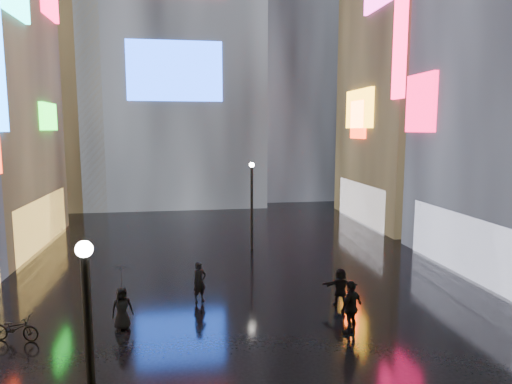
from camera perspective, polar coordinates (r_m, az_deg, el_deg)
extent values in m
plane|color=black|center=(24.36, -2.98, -9.15)|extent=(140.00, 140.00, 0.00)
cube|color=#FFC659|center=(30.96, -25.19, -3.36)|extent=(0.20, 10.00, 3.00)
cube|color=#16CE20|center=(32.14, -24.53, 8.57)|extent=(0.25, 3.00, 1.71)
cube|color=#16D9C9|center=(27.90, -28.25, 20.40)|extent=(0.25, 4.84, 1.37)
cube|color=#E50B3D|center=(34.92, -24.39, 20.75)|extent=(0.25, 3.32, 1.94)
cube|color=white|center=(24.92, 24.25, -5.88)|extent=(0.20, 9.00, 3.00)
cube|color=#E50B3D|center=(27.72, 19.92, 10.41)|extent=(0.25, 2.99, 3.26)
cube|color=#E50B3D|center=(31.01, 17.69, 20.32)|extent=(0.25, 1.40, 10.00)
cube|color=black|center=(38.56, 20.70, 17.64)|extent=(10.00, 12.00, 28.00)
cube|color=white|center=(36.26, 12.99, -1.27)|extent=(0.20, 9.00, 3.00)
cube|color=orange|center=(36.06, 12.77, 10.11)|extent=(0.25, 4.92, 2.91)
cube|color=red|center=(36.14, 12.66, 8.81)|extent=(0.25, 2.63, 2.87)
cube|color=#194CFF|center=(40.38, -10.12, 14.68)|extent=(8.00, 0.20, 5.00)
cube|color=black|center=(51.44, 4.20, 18.91)|extent=(12.00, 12.00, 34.00)
cube|color=black|center=(47.01, -24.00, 14.38)|extent=(10.00, 10.00, 26.00)
sphere|color=white|center=(8.54, -20.69, -6.69)|extent=(0.30, 0.30, 0.30)
cylinder|color=black|center=(27.04, -0.53, -1.98)|extent=(0.16, 0.16, 5.00)
sphere|color=white|center=(26.72, -0.53, 3.41)|extent=(0.30, 0.30, 0.30)
imported|color=black|center=(16.73, 11.80, -13.94)|extent=(1.19, 1.02, 1.91)
imported|color=black|center=(17.46, -16.40, -13.78)|extent=(0.88, 0.72, 1.55)
imported|color=black|center=(19.16, 10.49, -11.61)|extent=(1.51, 0.74, 1.56)
imported|color=black|center=(19.41, -7.06, -11.10)|extent=(0.73, 0.65, 1.67)
imported|color=black|center=(17.07, -16.55, -10.08)|extent=(1.27, 1.27, 0.82)
imported|color=black|center=(18.04, -27.88, -14.84)|extent=(1.76, 0.98, 0.87)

